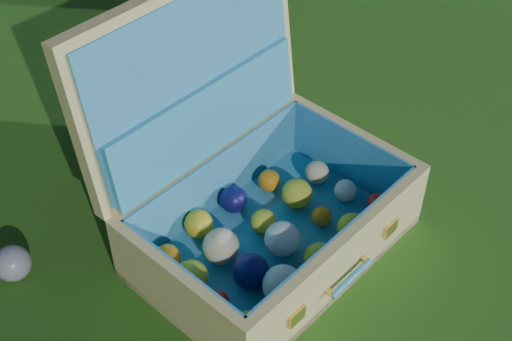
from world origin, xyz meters
name	(u,v)px	position (x,y,z in m)	size (l,w,h in m)	color
ground	(312,190)	(0.00, 0.00, 0.00)	(60.00, 60.00, 0.00)	#215114
stray_ball	(13,263)	(-0.68, 0.09, 0.04)	(0.08, 0.08, 0.08)	#4368B0
suitcase	(246,183)	(-0.20, -0.04, 0.15)	(0.68, 0.61, 0.55)	#D2BD71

